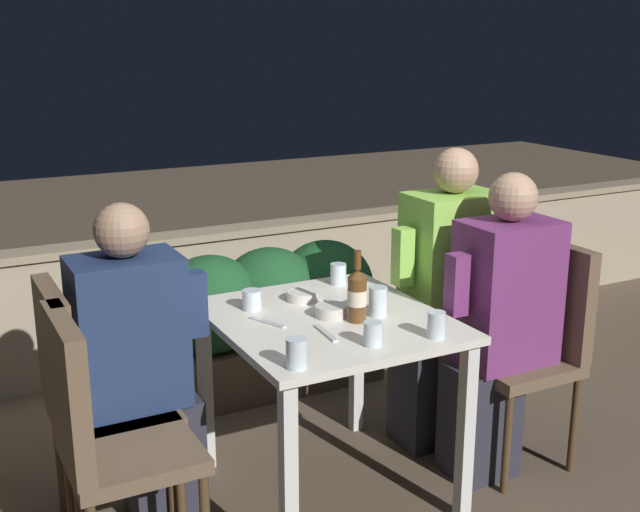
% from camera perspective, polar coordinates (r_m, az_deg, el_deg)
% --- Properties ---
extents(ground_plane, '(16.00, 16.00, 0.00)m').
position_cam_1_polar(ground_plane, '(3.33, 0.56, -16.29)').
color(ground_plane, brown).
extents(parapet_wall, '(9.00, 0.18, 0.72)m').
position_cam_1_polar(parapet_wall, '(4.46, -8.76, -2.77)').
color(parapet_wall, gray).
rests_on(parapet_wall, ground_plane).
extents(dining_table, '(0.82, 0.89, 0.73)m').
position_cam_1_polar(dining_table, '(3.04, 0.59, -6.19)').
color(dining_table, silver).
rests_on(dining_table, ground_plane).
extents(planter_hedge, '(1.14, 0.47, 0.74)m').
position_cam_1_polar(planter_hedge, '(4.03, -3.59, -4.03)').
color(planter_hedge, brown).
rests_on(planter_hedge, ground_plane).
extents(chair_left_near, '(0.42, 0.41, 0.94)m').
position_cam_1_polar(chair_left_near, '(2.65, -15.41, -11.63)').
color(chair_left_near, brown).
rests_on(chair_left_near, ground_plane).
extents(chair_left_far, '(0.42, 0.41, 0.94)m').
position_cam_1_polar(chair_left_far, '(2.94, -16.42, -9.00)').
color(chair_left_far, brown).
rests_on(chair_left_far, ground_plane).
extents(person_navy_jumper, '(0.47, 0.26, 1.21)m').
position_cam_1_polar(person_navy_jumper, '(2.96, -12.63, -7.64)').
color(person_navy_jumper, '#282833').
rests_on(person_navy_jumper, ground_plane).
extents(chair_right_near, '(0.42, 0.41, 0.94)m').
position_cam_1_polar(chair_right_near, '(3.43, 15.07, -5.28)').
color(chair_right_near, brown).
rests_on(chair_right_near, ground_plane).
extents(person_purple_stripe, '(0.47, 0.26, 1.25)m').
position_cam_1_polar(person_purple_stripe, '(3.28, 12.55, -4.88)').
color(person_purple_stripe, '#282833').
rests_on(person_purple_stripe, ground_plane).
extents(chair_right_far, '(0.42, 0.41, 0.94)m').
position_cam_1_polar(chair_right_far, '(3.64, 11.27, -3.84)').
color(chair_right_far, brown).
rests_on(chair_right_far, ground_plane).
extents(person_green_blouse, '(0.48, 0.26, 1.30)m').
position_cam_1_polar(person_green_blouse, '(3.49, 8.80, -2.95)').
color(person_green_blouse, '#282833').
rests_on(person_green_blouse, ground_plane).
extents(beer_bottle, '(0.07, 0.07, 0.27)m').
position_cam_1_polar(beer_bottle, '(2.93, 2.65, -2.75)').
color(beer_bottle, brown).
rests_on(beer_bottle, dining_table).
extents(plate_0, '(0.19, 0.19, 0.01)m').
position_cam_1_polar(plate_0, '(3.16, 2.12, -3.24)').
color(plate_0, silver).
rests_on(plate_0, dining_table).
extents(bowl_0, '(0.12, 0.12, 0.04)m').
position_cam_1_polar(bowl_0, '(3.19, -1.19, -2.79)').
color(bowl_0, silver).
rests_on(bowl_0, dining_table).
extents(bowl_1, '(0.12, 0.12, 0.04)m').
position_cam_1_polar(bowl_1, '(3.01, 0.76, -3.86)').
color(bowl_1, beige).
rests_on(bowl_1, dining_table).
extents(glass_cup_0, '(0.06, 0.06, 0.09)m').
position_cam_1_polar(glass_cup_0, '(2.82, 8.26, -4.86)').
color(glass_cup_0, silver).
rests_on(glass_cup_0, dining_table).
extents(glass_cup_1, '(0.07, 0.07, 0.10)m').
position_cam_1_polar(glass_cup_1, '(2.55, -1.70, -6.93)').
color(glass_cup_1, silver).
rests_on(glass_cup_1, dining_table).
extents(glass_cup_2, '(0.07, 0.07, 0.09)m').
position_cam_1_polar(glass_cup_2, '(3.38, 1.30, -1.29)').
color(glass_cup_2, silver).
rests_on(glass_cup_2, dining_table).
extents(glass_cup_3, '(0.07, 0.07, 0.11)m').
position_cam_1_polar(glass_cup_3, '(3.01, 4.15, -3.23)').
color(glass_cup_3, silver).
rests_on(glass_cup_3, dining_table).
extents(glass_cup_4, '(0.07, 0.07, 0.08)m').
position_cam_1_polar(glass_cup_4, '(3.08, -4.86, -3.12)').
color(glass_cup_4, silver).
rests_on(glass_cup_4, dining_table).
extents(glass_cup_5, '(0.06, 0.06, 0.08)m').
position_cam_1_polar(glass_cup_5, '(2.73, 3.77, -5.54)').
color(glass_cup_5, silver).
rests_on(glass_cup_5, dining_table).
extents(fork_0, '(0.03, 0.17, 0.01)m').
position_cam_1_polar(fork_0, '(2.84, 0.43, -5.50)').
color(fork_0, silver).
rests_on(fork_0, dining_table).
extents(fork_1, '(0.08, 0.16, 0.01)m').
position_cam_1_polar(fork_1, '(2.95, -3.78, -4.71)').
color(fork_1, silver).
rests_on(fork_1, dining_table).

